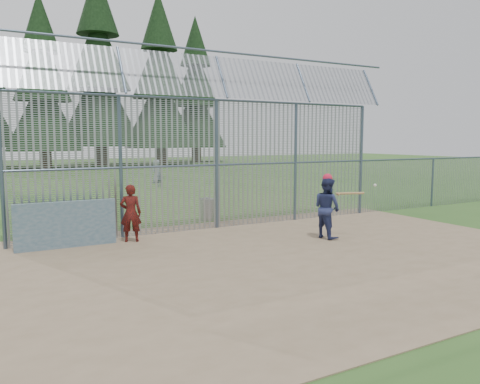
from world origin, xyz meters
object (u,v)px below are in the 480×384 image
dugout_wall (66,225)px  batter (327,208)px  onlooker (131,213)px  trash_can (207,209)px

dugout_wall → batter: batter is taller
batter → onlooker: 5.44m
trash_can → batter: bearing=-69.0°
batter → onlooker: size_ratio=1.09×
onlooker → trash_can: size_ratio=1.91×
onlooker → trash_can: onlooker is taller
batter → trash_can: (-1.68, 4.40, -0.49)m
dugout_wall → onlooker: size_ratio=1.59×
dugout_wall → batter: (6.63, -2.29, 0.26)m
batter → onlooker: (-4.98, 2.20, -0.07)m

